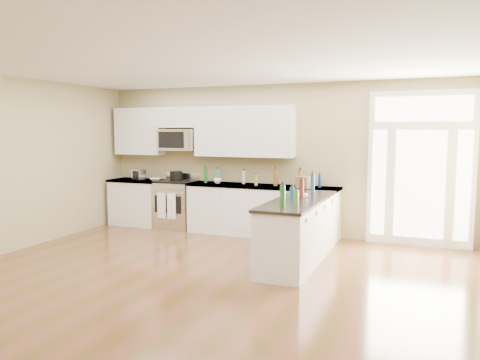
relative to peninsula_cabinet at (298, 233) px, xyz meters
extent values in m
plane|color=#563B18|center=(-0.93, -2.24, -0.43)|extent=(8.00, 8.00, 0.00)
plane|color=tan|center=(-0.93, 1.76, 0.97)|extent=(7.00, 0.00, 7.00)
plane|color=white|center=(-0.93, -2.24, 2.37)|extent=(8.00, 8.00, 0.00)
cube|color=white|center=(-3.80, 1.45, 0.02)|extent=(1.06, 0.62, 0.90)
cube|color=black|center=(-3.80, 1.45, -0.38)|extent=(1.02, 0.52, 0.10)
cube|color=black|center=(-3.80, 1.45, 0.49)|extent=(1.10, 0.66, 0.04)
cube|color=white|center=(-1.08, 1.45, 0.02)|extent=(2.81, 0.62, 0.90)
cube|color=black|center=(-1.08, 1.45, -0.38)|extent=(2.77, 0.52, 0.10)
cube|color=black|center=(-1.08, 1.45, 0.49)|extent=(2.85, 0.66, 0.04)
cube|color=white|center=(0.00, 0.00, 0.02)|extent=(0.65, 2.28, 0.90)
cube|color=black|center=(0.00, 0.00, -0.38)|extent=(0.61, 2.18, 0.10)
cube|color=black|center=(0.00, 0.00, 0.49)|extent=(0.69, 2.32, 0.04)
cube|color=white|center=(-3.81, 1.59, 1.49)|extent=(1.04, 0.33, 0.95)
cube|color=white|center=(-1.50, 1.59, 1.49)|extent=(1.94, 0.33, 0.95)
cube|color=white|center=(-2.88, 1.59, 1.77)|extent=(0.82, 0.33, 0.40)
cube|color=silver|center=(-2.88, 1.56, 1.33)|extent=(0.78, 0.40, 0.42)
cube|color=black|center=(-2.94, 1.35, 1.33)|extent=(0.56, 0.01, 0.32)
cube|color=white|center=(1.62, 1.72, 0.87)|extent=(1.70, 0.08, 2.60)
cube|color=white|center=(1.62, 1.67, 0.62)|extent=(0.78, 0.02, 1.80)
cube|color=white|center=(0.96, 1.67, 0.62)|extent=(0.22, 0.02, 1.80)
cube|color=white|center=(2.28, 1.67, 0.62)|extent=(0.22, 0.02, 1.80)
cube|color=white|center=(1.62, 1.67, 1.87)|extent=(1.50, 0.02, 0.40)
cube|color=silver|center=(-2.90, 1.45, 0.03)|extent=(0.76, 0.62, 0.92)
cube|color=black|center=(-2.90, 1.45, 0.50)|extent=(0.76, 0.60, 0.03)
cube|color=silver|center=(-2.90, 1.75, 0.58)|extent=(0.76, 0.04, 0.14)
cube|color=black|center=(-2.90, 1.13, 0.09)|extent=(0.58, 0.01, 0.34)
cylinder|color=silver|center=(-2.90, 1.11, 0.31)|extent=(0.70, 0.02, 0.02)
cube|color=white|center=(-3.02, 1.10, 0.07)|extent=(0.18, 0.02, 0.50)
cube|color=white|center=(-2.80, 1.10, 0.07)|extent=(0.18, 0.02, 0.50)
cylinder|color=black|center=(-2.94, 1.55, 0.61)|extent=(0.33, 0.33, 0.19)
cube|color=silver|center=(-3.73, 1.41, 0.61)|extent=(0.31, 0.29, 0.22)
cube|color=brown|center=(-0.27, 1.35, 0.61)|extent=(0.29, 0.24, 0.20)
imported|color=white|center=(-3.33, 1.38, 0.53)|extent=(0.28, 0.28, 0.05)
imported|color=white|center=(0.00, 0.18, 0.54)|extent=(0.20, 0.20, 0.06)
imported|color=white|center=(-1.96, 1.41, 0.56)|extent=(0.14, 0.14, 0.11)
cylinder|color=#19591E|center=(0.01, -0.84, 0.65)|extent=(0.07, 0.07, 0.30)
cylinder|color=navy|center=(-0.04, -0.19, 0.60)|extent=(0.08, 0.08, 0.19)
cylinder|color=brown|center=(-0.83, 1.48, 0.66)|extent=(0.08, 0.08, 0.31)
cylinder|color=olive|center=(-1.18, 1.39, 0.60)|extent=(0.06, 0.06, 0.19)
cylinder|color=#26727F|center=(-1.98, 1.47, 0.64)|extent=(0.08, 0.08, 0.27)
cylinder|color=#591919|center=(0.01, 0.11, 0.64)|extent=(0.07, 0.07, 0.28)
cylinder|color=#B2B2B7|center=(-1.48, 1.53, 0.63)|extent=(0.06, 0.06, 0.25)
cylinder|color=navy|center=(-0.03, 1.53, 0.62)|extent=(0.06, 0.06, 0.23)
cylinder|color=#3F7226|center=(0.11, -0.54, 0.61)|extent=(0.07, 0.07, 0.22)
cylinder|color=#19591E|center=(-2.23, 1.44, 0.65)|extent=(0.07, 0.07, 0.30)
cylinder|color=navy|center=(0.03, 0.76, 0.66)|extent=(0.07, 0.07, 0.31)
cylinder|color=brown|center=(-0.38, 1.49, 0.66)|extent=(0.08, 0.08, 0.31)
camera|label=1|loc=(1.75, -6.62, 1.51)|focal=35.00mm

